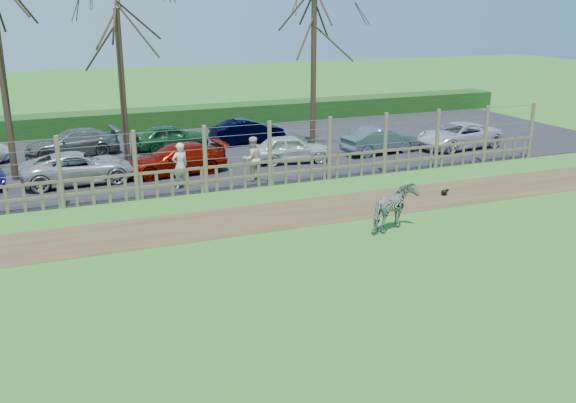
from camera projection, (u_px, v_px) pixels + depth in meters
name	position (u px, v px, depth m)	size (l,w,h in m)	color
ground	(289.00, 273.00, 16.51)	(120.00, 120.00, 0.00)	#5DA434
dirt_strip	(235.00, 221.00, 20.49)	(34.00, 2.80, 0.01)	brown
asphalt	(169.00, 156.00, 29.34)	(44.00, 13.00, 0.04)	#232326
hedge	(141.00, 120.00, 35.39)	(46.00, 2.00, 1.10)	#1E4716
fence	(206.00, 171.00, 23.36)	(30.16, 0.16, 2.50)	brown
tree_mid	(119.00, 50.00, 26.32)	(4.80, 4.80, 6.83)	#3D2B1E
tree_right	(314.00, 36.00, 29.90)	(4.80, 4.80, 7.35)	#3D2B1E
zebra	(394.00, 208.00, 19.44)	(0.77, 1.69, 1.42)	gray
visitor_a	(180.00, 166.00, 23.81)	(0.63, 0.41, 1.72)	beige
visitor_b	(252.00, 159.00, 24.88)	(0.84, 0.65, 1.72)	beige
crow	(444.00, 192.00, 23.22)	(0.29, 0.22, 0.24)	black
car_2	(79.00, 168.00, 24.61)	(1.99, 4.32, 1.20)	#BCB5B8
car_3	(176.00, 159.00, 25.96)	(1.68, 4.13, 1.20)	#900F03
car_4	(291.00, 149.00, 27.88)	(1.42, 3.52, 1.20)	silver
car_5	(380.00, 140.00, 29.61)	(1.27, 3.64, 1.20)	#516367
car_6	(458.00, 135.00, 30.70)	(1.99, 4.32, 1.20)	silver
car_9	(72.00, 143.00, 29.04)	(1.68, 4.13, 1.20)	#61635F
car_10	(171.00, 137.00, 30.38)	(1.42, 3.52, 1.20)	#22582C
car_11	(247.00, 131.00, 31.73)	(1.27, 3.64, 1.20)	black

